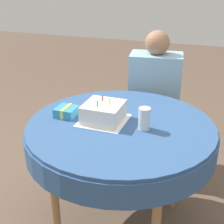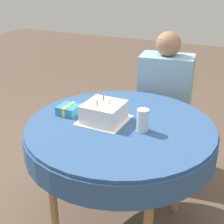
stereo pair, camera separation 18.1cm
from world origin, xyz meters
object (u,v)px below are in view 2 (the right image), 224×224
(drinking_glass, at_px, (143,120))
(person, at_px, (165,91))
(gift_box, at_px, (69,110))
(birthday_cake, at_px, (104,112))
(chair, at_px, (165,110))

(drinking_glass, bearing_deg, person, 98.41)
(drinking_glass, height_order, gift_box, drinking_glass)
(birthday_cake, bearing_deg, person, 80.24)
(chair, height_order, birthday_cake, chair)
(birthday_cake, bearing_deg, drinking_glass, -4.56)
(chair, bearing_deg, drinking_glass, -90.11)
(chair, height_order, person, person)
(drinking_glass, bearing_deg, gift_box, 178.70)
(person, height_order, birthday_cake, person)
(chair, distance_m, drinking_glass, 0.96)
(person, relative_size, birthday_cake, 5.31)
(chair, relative_size, person, 0.78)
(chair, bearing_deg, gift_box, -120.62)
(birthday_cake, height_order, gift_box, birthday_cake)
(person, bearing_deg, birthday_cake, -108.29)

